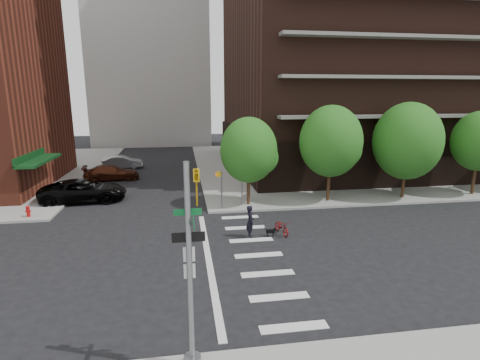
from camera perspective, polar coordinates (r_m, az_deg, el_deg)
name	(u,v)px	position (r m, az deg, el deg)	size (l,w,h in m)	color
ground	(198,259)	(18.69, -6.40, -11.91)	(120.00, 120.00, 0.00)	black
sidewalk_ne	(364,162)	(46.29, 18.39, 2.57)	(39.00, 33.00, 0.15)	gray
crosswalk	(243,256)	(18.88, 0.44, -11.53)	(3.85, 13.00, 0.01)	silver
tree_a	(249,150)	(26.15, 1.32, 4.58)	(4.00, 4.00, 5.90)	#301E11
tree_b	(331,141)	(27.78, 13.67, 5.75)	(4.50, 4.50, 6.65)	#301E11
tree_c	(407,141)	(30.58, 24.15, 5.43)	(5.00, 5.00, 6.80)	#301E11
tree_d	(479,141)	(34.22, 32.64, 5.02)	(4.00, 4.00, 6.20)	#301E11
traffic_signal	(191,285)	(10.76, -7.45, -15.55)	(0.90, 0.75, 6.00)	slate
pedestrian_signal	(226,183)	(25.76, -2.16, -0.52)	(2.18, 0.67, 2.60)	slate
fire_hydrant	(28,211)	(27.65, -29.59, -4.08)	(0.24, 0.24, 0.73)	#A50C0C
parked_car_black	(84,191)	(30.17, -22.73, -1.51)	(6.08, 2.80, 1.69)	black
parked_car_maroon	(111,173)	(36.95, -19.00, 1.09)	(4.98, 2.02, 1.45)	#421B0F
parked_car_silver	(122,162)	(42.50, -17.48, 2.62)	(4.25, 1.48, 1.40)	#96979E
scooter	(282,227)	(21.70, 6.38, -7.10)	(0.57, 1.63, 0.86)	maroon
dog_walker	(250,222)	(20.93, 1.57, -6.35)	(0.44, 0.67, 1.84)	black
dog	(271,231)	(21.31, 4.73, -7.76)	(0.60, 0.25, 0.50)	black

